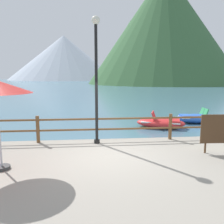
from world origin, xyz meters
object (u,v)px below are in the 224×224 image
sign_board (220,130)px  pedal_boat_1 (197,118)px  lamp_post (96,69)px  pedal_boat_2 (161,123)px

sign_board → pedal_boat_1: bearing=69.9°
lamp_post → pedal_boat_2: lamp_post is taller
lamp_post → pedal_boat_1: lamp_post is taller
pedal_boat_1 → sign_board: bearing=-110.1°
pedal_boat_2 → lamp_post: bearing=-131.9°
sign_board → pedal_boat_2: 5.36m
lamp_post → pedal_boat_1: bearing=39.5°
sign_board → pedal_boat_2: bearing=91.8°
lamp_post → pedal_boat_2: (3.49, 3.89, -2.68)m
lamp_post → sign_board: 4.32m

